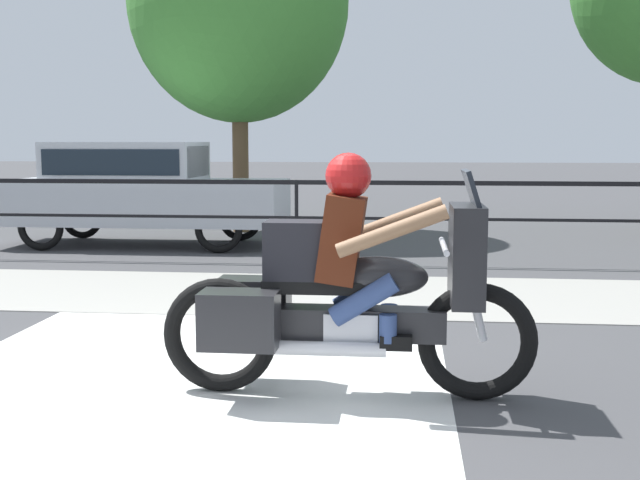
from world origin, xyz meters
name	(u,v)px	position (x,y,z in m)	size (l,w,h in m)	color
ground_plane	(184,389)	(0.00, 0.00, 0.00)	(120.00, 120.00, 0.00)	#424244
sidewalk_band	(270,293)	(0.00, 3.40, 0.01)	(44.00, 2.40, 0.01)	#99968E
crosswalk_band	(169,397)	(-0.04, -0.20, 0.00)	(3.59, 6.00, 0.01)	silver
fence_railing	(296,198)	(0.00, 5.59, 0.88)	(36.00, 0.05, 1.12)	black
motorcycle	(345,289)	(1.07, -0.02, 0.69)	(2.40, 0.76, 1.56)	black
parked_car	(138,187)	(-2.73, 7.19, 0.93)	(4.40, 1.69, 1.62)	#B7BCC4
tree_behind_car	(239,1)	(-1.52, 9.27, 4.10)	(3.89, 3.89, 6.25)	brown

